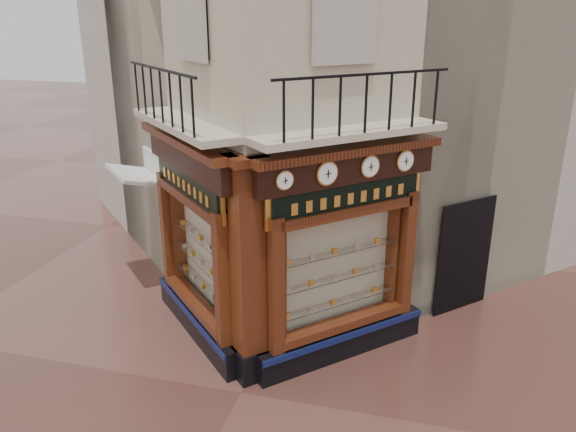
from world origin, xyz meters
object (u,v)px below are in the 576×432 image
(clock_a, at_px, (284,180))
(clock_d, at_px, (405,161))
(corner_pilaster, at_px, (248,276))
(signboard_left, at_px, (188,185))
(clock_b, at_px, (327,173))
(awning, at_px, (147,283))
(clock_c, at_px, (370,166))
(signboard_right, at_px, (348,198))

(clock_a, height_order, clock_d, clock_d)
(clock_a, bearing_deg, clock_d, 0.00)
(corner_pilaster, relative_size, signboard_left, 1.77)
(clock_b, xyz_separation_m, clock_d, (1.15, 1.15, -0.00))
(awning, bearing_deg, clock_c, -152.21)
(clock_c, height_order, awning, clock_c)
(clock_b, bearing_deg, clock_c, -0.00)
(corner_pilaster, bearing_deg, clock_c, -11.54)
(signboard_left, xyz_separation_m, signboard_right, (2.92, 0.00, -0.00))
(corner_pilaster, relative_size, clock_b, 9.79)
(awning, bearing_deg, clock_d, -145.70)
(corner_pilaster, distance_m, signboard_right, 2.12)
(clock_c, bearing_deg, clock_b, 180.00)
(clock_b, relative_size, clock_c, 1.06)
(signboard_left, bearing_deg, awning, 3.83)
(clock_a, distance_m, signboard_left, 2.37)
(awning, bearing_deg, clock_b, -160.59)
(clock_a, relative_size, clock_d, 0.82)
(awning, relative_size, signboard_right, 0.73)
(clock_a, xyz_separation_m, clock_b, (0.55, 0.55, 0.00))
(clock_a, distance_m, clock_c, 1.64)
(clock_d, bearing_deg, signboard_right, 174.29)
(clock_c, distance_m, signboard_left, 3.29)
(clock_d, relative_size, awning, 0.23)
(corner_pilaster, xyz_separation_m, signboard_right, (1.46, 1.01, 1.15))
(awning, bearing_deg, signboard_right, -154.92)
(clock_b, xyz_separation_m, clock_c, (0.61, 0.61, 0.00))
(clock_d, bearing_deg, signboard_left, 145.53)
(clock_c, height_order, signboard_left, clock_c)
(clock_b, distance_m, clock_c, 0.86)
(clock_a, distance_m, signboard_right, 1.40)
(clock_d, relative_size, signboard_right, 0.17)
(signboard_left, bearing_deg, clock_b, -144.56)
(clock_b, height_order, signboard_left, clock_b)
(corner_pilaster, distance_m, clock_a, 1.78)
(awning, distance_m, signboard_left, 4.14)
(corner_pilaster, height_order, clock_d, corner_pilaster)
(awning, height_order, signboard_right, signboard_right)
(clock_c, bearing_deg, signboard_right, 162.05)
(clock_a, height_order, awning, clock_a)
(clock_d, xyz_separation_m, awning, (-5.85, 1.10, -3.62))
(clock_c, bearing_deg, clock_d, 0.00)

